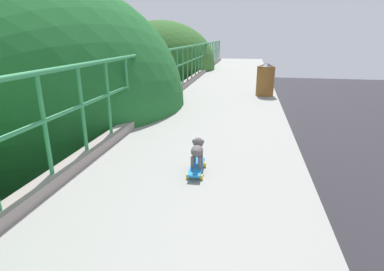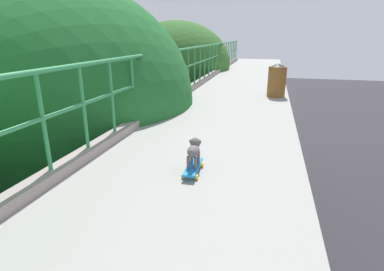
# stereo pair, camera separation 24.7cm
# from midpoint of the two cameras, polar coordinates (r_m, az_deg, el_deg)

# --- Properties ---
(car_green_fifth) EXTENTS (1.72, 4.22, 1.52)m
(car_green_fifth) POSITION_cam_midpoint_polar(r_m,az_deg,el_deg) (14.42, -15.43, -11.74)
(car_green_fifth) COLOR #1D6A3B
(car_green_fifth) RESTS_ON ground
(city_bus) EXTENTS (2.63, 10.81, 3.23)m
(city_bus) POSITION_cam_midpoint_polar(r_m,az_deg,el_deg) (22.61, -13.25, 2.56)
(city_bus) COLOR #AD221B
(city_bus) RESTS_ON ground
(roadside_tree_mid) EXTENTS (5.70, 5.70, 8.92)m
(roadside_tree_mid) POSITION_cam_midpoint_polar(r_m,az_deg,el_deg) (7.71, -20.71, 5.67)
(roadside_tree_mid) COLOR #4B3F2B
(roadside_tree_mid) RESTS_ON ground
(roadside_tree_far) EXTENTS (5.05, 5.05, 8.44)m
(roadside_tree_far) POSITION_cam_midpoint_polar(r_m,az_deg,el_deg) (14.84, -2.47, 13.06)
(roadside_tree_far) COLOR brown
(roadside_tree_far) RESTS_ON ground
(toy_skateboard) EXTENTS (0.20, 0.52, 0.08)m
(toy_skateboard) POSITION_cam_midpoint_polar(r_m,az_deg,el_deg) (3.48, 2.23, -6.03)
(toy_skateboard) COLOR #1E82D0
(toy_skateboard) RESTS_ON overpass_deck
(small_dog) EXTENTS (0.15, 0.34, 0.30)m
(small_dog) POSITION_cam_midpoint_polar(r_m,az_deg,el_deg) (3.44, 2.43, -2.62)
(small_dog) COLOR #61595B
(small_dog) RESTS_ON toy_skateboard
(litter_bin) EXTENTS (0.46, 0.46, 0.83)m
(litter_bin) POSITION_cam_midpoint_polar(r_m,az_deg,el_deg) (8.13, 16.49, 9.98)
(litter_bin) COLOR brown
(litter_bin) RESTS_ON overpass_deck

